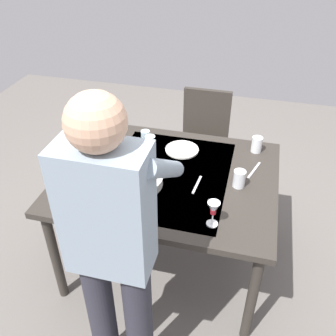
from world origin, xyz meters
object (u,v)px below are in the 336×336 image
wine_bottle (114,154)px  water_cup_near_right (257,145)px  water_cup_near_left (110,124)px  water_cup_far_left (146,137)px  water_cup_far_right (239,179)px  person_server (113,246)px  chair_near (204,137)px  wine_glass_right (150,142)px  wine_glass_left (213,209)px  serving_bowl_pasta (138,180)px  dining_table (168,184)px  dinner_plate_near (182,150)px  side_bowl_salad (79,193)px

wine_bottle → water_cup_near_right: bearing=-153.3°
water_cup_near_left → water_cup_far_left: size_ratio=0.92×
water_cup_near_left → water_cup_far_right: size_ratio=0.81×
person_server → water_cup_near_right: (-0.56, -1.22, -0.13)m
water_cup_near_right → chair_near: bearing=-49.6°
wine_bottle → wine_glass_right: 0.27m
chair_near → water_cup_far_left: bearing=61.6°
wine_bottle → wine_glass_left: wine_bottle is taller
water_cup_far_right → wine_glass_left: bearing=74.4°
chair_near → serving_bowl_pasta: bearing=77.9°
water_cup_far_left → person_server: bearing=100.4°
chair_near → serving_bowl_pasta: chair_near is taller
dining_table → wine_glass_right: (0.17, -0.18, 0.18)m
dining_table → chair_near: bearing=-94.8°
chair_near → person_server: 1.79m
water_cup_near_left → water_cup_far_right: water_cup_far_right is taller
dining_table → water_cup_far_left: 0.43m
chair_near → water_cup_near_left: 0.85m
wine_bottle → serving_bowl_pasta: size_ratio=0.99×
water_cup_near_left → water_cup_far_left: bearing=158.1°
serving_bowl_pasta → dinner_plate_near: 0.47m
dining_table → water_cup_near_right: water_cup_near_right is taller
side_bowl_salad → dining_table: bearing=-141.8°
wine_glass_right → side_bowl_salad: bearing=62.6°
person_server → water_cup_far_right: bearing=-120.9°
person_server → serving_bowl_pasta: size_ratio=5.63×
wine_bottle → water_cup_far_left: 0.37m
wine_glass_right → dinner_plate_near: size_ratio=0.66×
dining_table → water_cup_near_left: size_ratio=15.32×
water_cup_far_left → wine_bottle: bearing=74.5°
water_cup_far_left → water_cup_far_right: 0.77m
wine_glass_left → side_bowl_salad: bearing=-2.0°
water_cup_near_left → water_cup_far_right: 1.11m
dining_table → wine_glass_left: bearing=132.1°
person_server → side_bowl_salad: person_server is taller
dining_table → side_bowl_salad: 0.57m
water_cup_near_left → dinner_plate_near: bearing=164.9°
water_cup_near_right → dining_table: bearing=38.4°
wine_glass_left → serving_bowl_pasta: (0.49, -0.23, -0.07)m
water_cup_far_right → dining_table: bearing=-1.0°
chair_near → person_server: person_server is taller
dining_table → serving_bowl_pasta: (0.15, 0.14, 0.11)m
water_cup_far_right → water_cup_near_left: bearing=-24.7°
wine_bottle → water_cup_far_left: size_ratio=3.07×
wine_glass_left → water_cup_near_right: (-0.18, -0.79, -0.05)m
water_cup_near_left → serving_bowl_pasta: bearing=125.0°
person_server → dinner_plate_near: 1.12m
dinner_plate_near → wine_glass_right: bearing=31.2°
chair_near → water_cup_far_left: size_ratio=9.43×
dinner_plate_near → person_server: bearing=86.8°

